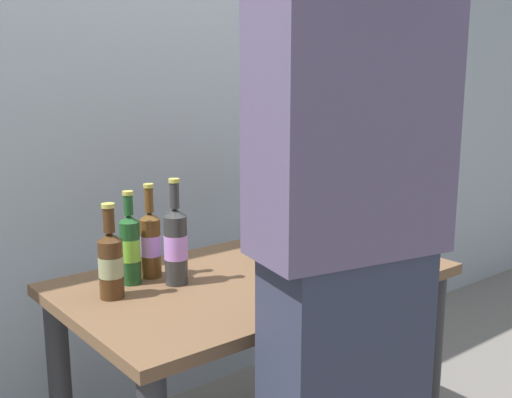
% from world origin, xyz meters
% --- Properties ---
extents(desk, '(1.25, 0.73, 0.75)m').
position_xyz_m(desk, '(0.00, 0.00, 0.62)').
color(desk, brown).
rests_on(desk, ground).
extents(laptop, '(0.40, 0.37, 0.19)m').
position_xyz_m(laptop, '(0.29, 0.01, 0.79)').
color(laptop, black).
rests_on(laptop, desk).
extents(beer_bottle_brown, '(0.06, 0.06, 0.29)m').
position_xyz_m(beer_bottle_brown, '(-0.36, 0.17, 0.87)').
color(beer_bottle_brown, '#1E5123').
rests_on(beer_bottle_brown, desk).
extents(beer_bottle_dark, '(0.07, 0.07, 0.33)m').
position_xyz_m(beer_bottle_dark, '(-0.25, 0.08, 0.88)').
color(beer_bottle_dark, '#333333').
rests_on(beer_bottle_dark, desk).
extents(beer_bottle_amber, '(0.07, 0.07, 0.28)m').
position_xyz_m(beer_bottle_amber, '(-0.46, 0.09, 0.86)').
color(beer_bottle_amber, '#472B14').
rests_on(beer_bottle_amber, desk).
extents(beer_bottle_green, '(0.07, 0.07, 0.30)m').
position_xyz_m(beer_bottle_green, '(-0.28, 0.19, 0.87)').
color(beer_bottle_green, brown).
rests_on(beer_bottle_green, desk).
extents(person_figure, '(0.48, 0.35, 1.83)m').
position_xyz_m(person_figure, '(-0.18, -0.57, 0.94)').
color(person_figure, '#2D3347').
rests_on(person_figure, ground).
extents(back_wall, '(6.00, 0.10, 2.60)m').
position_xyz_m(back_wall, '(0.00, 0.71, 1.30)').
color(back_wall, '#99A3AD').
rests_on(back_wall, ground).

